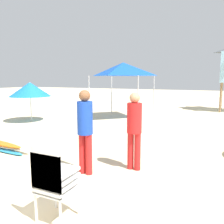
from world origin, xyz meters
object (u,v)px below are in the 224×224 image
Objects in this scene: lifeguard_near_center at (85,126)px; lifeguard_near_left at (134,126)px; beach_umbrella_far at (30,89)px; popup_canopy at (123,69)px; stacked_plastic_chairs at (52,177)px.

lifeguard_near_left is at bearing 38.93° from lifeguard_near_center.
beach_umbrella_far is (-5.54, 4.08, 0.48)m from lifeguard_near_center.
lifeguard_near_left is 7.25m from beach_umbrella_far.
stacked_plastic_chairs is at bearing -73.09° from popup_canopy.
popup_canopy is (-2.89, 6.13, 1.47)m from lifeguard_near_left.
lifeguard_near_center is (-0.83, -0.67, 0.04)m from lifeguard_near_left.
stacked_plastic_chairs is 0.40× the size of popup_canopy.
beach_umbrella_far is at bearing 143.66° from lifeguard_near_center.
lifeguard_near_center is at bearing -141.07° from lifeguard_near_left.
popup_canopy is (-2.07, 6.80, 1.42)m from lifeguard_near_center.
lifeguard_near_left is 1.06m from lifeguard_near_center.
stacked_plastic_chairs is 1.75m from lifeguard_near_center.
lifeguard_near_left is (0.33, 2.30, 0.32)m from stacked_plastic_chairs.
lifeguard_near_left is at bearing 81.86° from stacked_plastic_chairs.
beach_umbrella_far is at bearing 151.84° from lifeguard_near_left.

